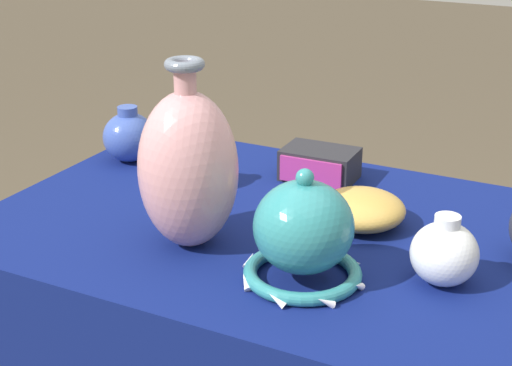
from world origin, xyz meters
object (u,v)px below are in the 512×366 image
(vase_tall_bulbous, at_px, (188,168))
(jar_round_cobalt, at_px, (129,136))
(vase_dome_bell, at_px, (303,235))
(bowl_shallow_ochre, at_px, (361,209))
(mosaic_tile_box, at_px, (319,164))
(jar_round_porcelain, at_px, (444,253))
(jar_round_ivory, at_px, (198,162))

(vase_tall_bulbous, distance_m, jar_round_cobalt, 0.45)
(vase_dome_bell, relative_size, bowl_shallow_ochre, 1.25)
(vase_tall_bulbous, height_order, mosaic_tile_box, vase_tall_bulbous)
(mosaic_tile_box, height_order, jar_round_porcelain, jar_round_porcelain)
(mosaic_tile_box, distance_m, bowl_shallow_ochre, 0.24)
(bowl_shallow_ochre, xyz_separation_m, jar_round_porcelain, (0.19, -0.14, 0.02))
(jar_round_cobalt, bearing_deg, bowl_shallow_ochre, -8.87)
(jar_round_cobalt, bearing_deg, vase_tall_bulbous, -41.12)
(vase_dome_bell, relative_size, jar_round_ivory, 1.78)
(jar_round_porcelain, distance_m, jar_round_ivory, 0.57)
(mosaic_tile_box, xyz_separation_m, jar_round_porcelain, (0.34, -0.32, 0.02))
(mosaic_tile_box, bearing_deg, jar_round_cobalt, -169.68)
(vase_dome_bell, relative_size, jar_round_cobalt, 1.62)
(jar_round_cobalt, xyz_separation_m, jar_round_ivory, (0.21, -0.06, -0.01))
(jar_round_cobalt, height_order, jar_round_porcelain, jar_round_cobalt)
(vase_dome_bell, distance_m, mosaic_tile_box, 0.43)
(vase_dome_bell, relative_size, mosaic_tile_box, 1.30)
(vase_dome_bell, bearing_deg, mosaic_tile_box, 109.27)
(vase_dome_bell, xyz_separation_m, mosaic_tile_box, (-0.14, 0.41, -0.04))
(bowl_shallow_ochre, relative_size, jar_round_porcelain, 1.39)
(vase_tall_bulbous, xyz_separation_m, jar_round_ivory, (-0.12, 0.23, -0.09))
(jar_round_ivory, bearing_deg, vase_dome_bell, -36.94)
(bowl_shallow_ochre, bearing_deg, vase_dome_bell, -93.24)
(bowl_shallow_ochre, distance_m, jar_round_ivory, 0.36)
(vase_tall_bulbous, relative_size, vase_dome_bell, 1.62)
(vase_dome_bell, relative_size, jar_round_porcelain, 1.74)
(jar_round_cobalt, bearing_deg, vase_dome_bell, -29.85)
(jar_round_porcelain, relative_size, jar_round_ivory, 1.02)
(vase_tall_bulbous, xyz_separation_m, bowl_shallow_ochre, (0.24, 0.20, -0.11))
(vase_dome_bell, height_order, jar_round_ivory, vase_dome_bell)
(mosaic_tile_box, xyz_separation_m, jar_round_ivory, (-0.20, -0.15, 0.02))
(vase_dome_bell, distance_m, jar_round_porcelain, 0.22)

